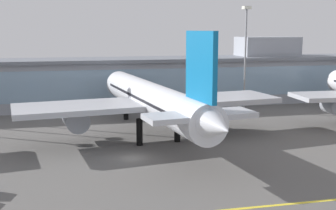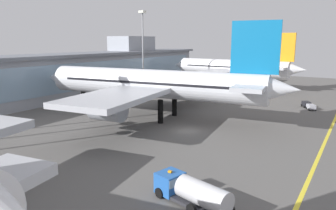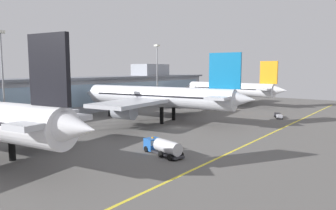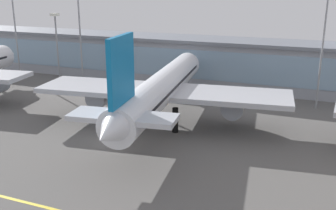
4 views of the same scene
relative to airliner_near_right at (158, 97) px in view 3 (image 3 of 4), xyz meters
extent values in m
plane|color=#5B5956|center=(-5.32, -11.12, -7.18)|extent=(210.00, 210.00, 0.00)
cube|color=yellow|center=(-5.32, -33.12, -7.17)|extent=(168.00, 0.50, 0.01)
cube|color=#9399A3|center=(-5.32, 35.25, -1.33)|extent=(150.00, 12.00, 11.70)
cube|color=#84A3BC|center=(-5.32, 29.20, -0.74)|extent=(144.00, 0.20, 7.49)
cube|color=slate|center=(-5.32, 35.25, 4.92)|extent=(153.00, 14.00, 0.80)
cube|color=#9399A3|center=(39.68, 37.25, 7.52)|extent=(16.00, 10.00, 6.00)
cylinder|color=black|center=(-46.30, -6.24, -4.78)|extent=(1.10, 1.10, 4.79)
cone|color=silver|center=(-46.95, -25.08, 0.76)|extent=(6.06, 7.30, 5.09)
cylinder|color=#999EA8|center=(-40.69, -0.76, -2.81)|extent=(4.94, 5.67, 4.19)
cube|color=black|center=(-47.65, -20.69, 8.10)|extent=(1.81, 7.06, 9.59)
cube|color=#B7BAC1|center=(-47.65, -20.69, 1.21)|extent=(11.94, 6.03, 0.77)
cylinder|color=black|center=(-3.02, -3.83, -4.83)|extent=(1.10, 1.10, 4.69)
cylinder|color=black|center=(3.95, -2.86, -4.83)|extent=(1.10, 1.10, 4.69)
cylinder|color=black|center=(-2.56, 18.39, -4.83)|extent=(1.10, 1.10, 4.69)
cylinder|color=silver|center=(-0.06, 0.44, 0.16)|extent=(12.39, 48.06, 5.87)
cone|color=silver|center=(-3.59, 25.80, 0.16)|extent=(6.25, 6.00, 5.57)
cone|color=silver|center=(3.51, -25.22, 0.60)|extent=(5.83, 7.08, 4.99)
cube|color=#84A3BC|center=(-3.08, 22.17, 1.18)|extent=(4.93, 4.68, 1.76)
cube|color=black|center=(-0.06, 0.44, 0.60)|extent=(11.39, 40.51, 0.47)
cube|color=#B7BAC1|center=(-0.06, 0.44, -0.58)|extent=(49.29, 17.98, 0.94)
cylinder|color=#999EA8|center=(-13.66, 0.28, -2.90)|extent=(4.92, 6.71, 4.11)
cylinder|color=#999EA8|center=(13.06, 3.99, -2.90)|extent=(4.92, 6.71, 4.11)
cube|color=#0F6BA8|center=(2.83, -20.35, 7.79)|extent=(1.88, 8.60, 9.39)
cube|color=#B7BAC1|center=(2.83, -20.35, 1.04)|extent=(15.99, 7.32, 0.75)
cylinder|color=black|center=(47.60, -0.74, -4.97)|extent=(1.10, 1.10, 4.43)
cylinder|color=black|center=(54.23, -1.02, -4.97)|extent=(1.10, 1.10, 4.43)
cylinder|color=black|center=(51.68, 17.03, -4.97)|extent=(1.10, 1.10, 4.43)
cylinder|color=silver|center=(51.05, 2.24, -0.26)|extent=(7.19, 39.17, 5.53)
cone|color=silver|center=(51.95, 23.36, -0.26)|extent=(5.46, 5.20, 5.26)
cone|color=silver|center=(50.14, -19.16, 0.15)|extent=(4.96, 6.28, 4.70)
cube|color=#84A3BC|center=(51.81, 20.15, 0.71)|extent=(4.31, 4.05, 1.66)
cube|color=black|center=(51.05, 2.24, 0.15)|extent=(6.98, 32.94, 0.44)
cube|color=#B7BAC1|center=(51.05, 2.24, -0.95)|extent=(41.27, 11.09, 0.89)
cylinder|color=#999EA8|center=(39.67, 4.13, -3.14)|extent=(4.09, 5.23, 3.87)
cylinder|color=#999EA8|center=(62.55, 3.15, -3.14)|extent=(4.09, 5.23, 3.87)
cube|color=orange|center=(50.32, -14.89, 6.93)|extent=(0.96, 7.04, 8.85)
cube|color=#B7BAC1|center=(50.32, -14.89, 0.57)|extent=(13.26, 4.84, 0.71)
cylinder|color=black|center=(-28.40, -20.55, -6.63)|extent=(0.56, 1.14, 1.10)
cylinder|color=black|center=(-25.88, -21.18, -6.63)|extent=(0.56, 1.14, 1.10)
cylinder|color=black|center=(-29.48, -24.92, -6.63)|extent=(0.56, 1.14, 1.10)
cylinder|color=black|center=(-26.96, -25.54, -6.63)|extent=(0.56, 1.14, 1.10)
cylinder|color=black|center=(-30.09, -27.37, -6.63)|extent=(0.56, 1.14, 1.10)
cylinder|color=black|center=(-27.57, -27.99, -6.63)|extent=(0.56, 1.14, 1.10)
cube|color=#2D2D33|center=(-28.18, -25.06, -6.73)|extent=(4.09, 7.90, 0.30)
cube|color=#235BB2|center=(-27.21, -21.13, -5.78)|extent=(3.09, 2.90, 2.20)
cube|color=#84A3BC|center=(-27.21, -21.13, -5.30)|extent=(3.01, 2.96, 0.88)
cylinder|color=silver|center=(-28.31, -25.58, -5.43)|extent=(3.57, 5.97, 2.30)
cube|color=orange|center=(-27.21, -21.13, -4.56)|extent=(0.30, 0.40, 0.20)
cylinder|color=black|center=(29.26, -24.84, -6.88)|extent=(0.62, 0.46, 0.60)
cylinder|color=black|center=(29.98, -26.16, -6.88)|extent=(0.62, 0.46, 0.60)
cylinder|color=black|center=(27.67, -25.72, -6.88)|extent=(0.62, 0.46, 0.60)
cylinder|color=black|center=(28.39, -27.04, -6.88)|extent=(0.62, 0.46, 0.60)
cube|color=black|center=(28.83, -25.94, -6.33)|extent=(3.00, 2.57, 1.10)
cylinder|color=black|center=(26.48, -26.37, -6.88)|extent=(0.61, 0.45, 0.60)
cylinder|color=black|center=(27.21, -27.69, -6.88)|extent=(0.61, 0.45, 0.60)
cylinder|color=black|center=(25.01, -27.18, -6.88)|extent=(0.61, 0.45, 0.60)
cylinder|color=black|center=(25.73, -28.50, -6.88)|extent=(0.61, 0.45, 0.60)
cube|color=#A8A8B2|center=(26.11, -27.43, -6.38)|extent=(2.83, 2.47, 1.00)
cube|color=#2D2D33|center=(27.42, -26.71, -6.73)|extent=(0.57, 0.38, 0.08)
cylinder|color=gray|center=(-33.71, 23.35, 4.98)|extent=(0.44, 0.44, 24.31)
cube|color=silver|center=(-33.71, 23.35, 17.48)|extent=(1.80, 1.80, 0.70)
cylinder|color=gray|center=(27.20, 22.87, 5.09)|extent=(0.44, 0.44, 24.53)
cube|color=silver|center=(27.20, 22.87, 17.70)|extent=(1.80, 1.80, 0.70)
camera|label=1|loc=(-14.26, -76.37, 12.72)|focal=46.63mm
camera|label=2|loc=(-53.41, -37.42, 9.00)|focal=33.43mm
camera|label=3|loc=(-70.66, -58.35, 8.21)|focal=33.19mm
camera|label=4|loc=(28.98, -67.23, 18.86)|focal=42.65mm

